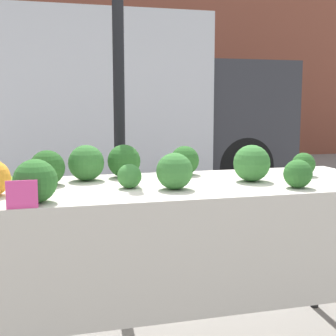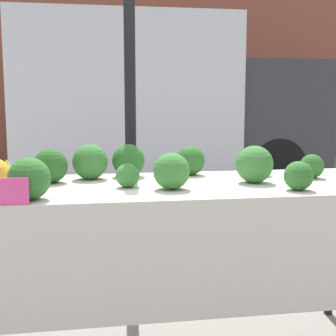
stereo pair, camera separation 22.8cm
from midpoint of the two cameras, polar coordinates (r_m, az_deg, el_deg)
The scene contains 17 objects.
building_facade at distance 10.85m, azimuth -6.78°, elevation 16.96°, with size 16.00×0.60×6.00m.
tent_pole at distance 2.93m, azimuth -2.39°, elevation 6.91°, with size 0.07×0.07×2.49m.
parked_truck at distance 6.95m, azimuth -0.23°, elevation 8.14°, with size 4.35×1.95×2.47m.
market_table at distance 2.25m, azimuth 3.19°, elevation -5.21°, with size 2.24×0.77×0.90m.
romanesco_head at distance 2.42m, azimuth -16.54°, elevation -0.37°, with size 0.15×0.15×0.12m.
broccoli_head_0 at distance 2.51m, azimuth -2.25°, elevation 0.91°, with size 0.18×0.18×0.18m.
broccoli_head_1 at distance 2.35m, azimuth -11.49°, elevation 0.22°, with size 0.17×0.17×0.17m.
broccoli_head_2 at distance 1.96m, azimuth -13.42°, elevation -1.31°, with size 0.18×0.18×0.18m.
broccoli_head_3 at distance 2.63m, azimuth 13.41°, elevation 0.55°, with size 0.13×0.13×0.13m.
broccoli_head_4 at distance 2.14m, azimuth 3.48°, elevation -0.42°, with size 0.17×0.17×0.17m.
broccoli_head_5 at distance 2.61m, azimuth 19.55°, elevation 0.19°, with size 0.13×0.13×0.13m.
broccoli_head_6 at distance 2.19m, azimuth -1.99°, elevation -0.94°, with size 0.11×0.11×0.11m.
broccoli_head_7 at distance 2.37m, azimuth 13.22°, elevation 0.42°, with size 0.19×0.19×0.19m.
broccoli_head_8 at distance 2.57m, azimuth 5.25°, elevation 0.89°, with size 0.16×0.16×0.16m.
broccoli_head_9 at distance 2.23m, azimuth 18.49°, elevation -0.93°, with size 0.13×0.13×0.13m.
broccoli_head_10 at distance 2.44m, azimuth -6.86°, elevation 0.74°, with size 0.18×0.18×0.18m.
price_sign at distance 1.88m, azimuth -15.07°, elevation -2.83°, with size 0.12×0.01×0.11m.
Camera 2 is at (-0.36, -2.23, 1.30)m, focal length 50.00 mm.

